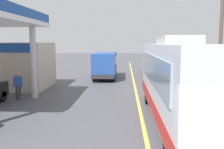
% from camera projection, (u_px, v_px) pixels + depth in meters
% --- Properties ---
extents(ground, '(120.00, 120.00, 0.00)m').
position_uv_depth(ground, '(133.00, 78.00, 24.41)').
color(ground, '#4C4C51').
extents(lane_divider_stripe, '(0.16, 50.00, 0.01)m').
position_uv_depth(lane_divider_stripe, '(135.00, 87.00, 19.45)').
color(lane_divider_stripe, '#D8CC4C').
rests_on(lane_divider_stripe, ground).
extents(coach_bus_main, '(2.60, 11.04, 3.69)m').
position_uv_depth(coach_bus_main, '(182.00, 82.00, 10.73)').
color(coach_bus_main, silver).
rests_on(coach_bus_main, ground).
extents(minibus_opposing_lane, '(2.04, 6.13, 2.44)m').
position_uv_depth(minibus_opposing_lane, '(105.00, 63.00, 24.35)').
color(minibus_opposing_lane, '#264C9E').
rests_on(minibus_opposing_lane, ground).
extents(pedestrian_near_pump, '(0.55, 0.22, 1.66)m').
position_uv_depth(pedestrian_near_pump, '(18.00, 84.00, 15.12)').
color(pedestrian_near_pump, '#33333F').
rests_on(pedestrian_near_pump, ground).
extents(car_trailing_behind_bus, '(1.70, 4.20, 1.82)m').
position_uv_depth(car_trailing_behind_bus, '(153.00, 65.00, 27.00)').
color(car_trailing_behind_bus, maroon).
rests_on(car_trailing_behind_bus, ground).
extents(utility_pole_roadside, '(1.80, 0.24, 7.13)m').
position_uv_depth(utility_pole_roadside, '(221.00, 38.00, 17.33)').
color(utility_pole_roadside, brown).
rests_on(utility_pole_roadside, ground).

